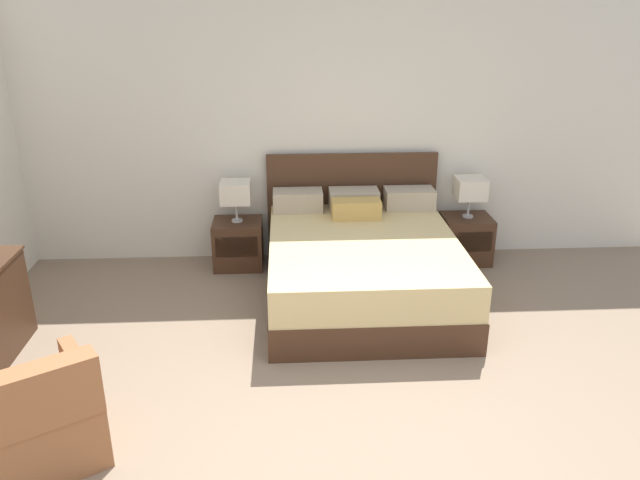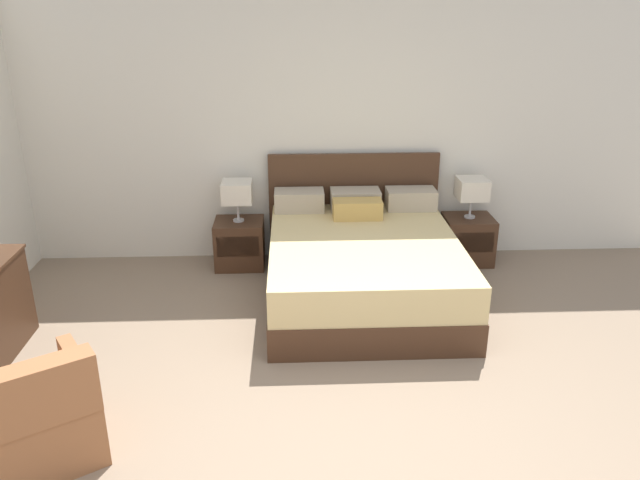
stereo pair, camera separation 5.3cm
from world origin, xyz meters
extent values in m
plane|color=#84705B|center=(0.00, 0.00, 0.00)|extent=(10.03, 10.03, 0.00)
cube|color=silver|center=(0.00, 3.37, 1.37)|extent=(7.25, 0.06, 2.74)
cube|color=#422819|center=(0.27, 2.23, 0.14)|extent=(1.67, 2.04, 0.28)
cube|color=#D6BC7F|center=(0.27, 2.23, 0.43)|extent=(1.65, 2.02, 0.31)
cube|color=#422819|center=(0.27, 3.28, 0.55)|extent=(1.74, 0.05, 1.11)
cube|color=tan|center=(-0.29, 3.08, 0.69)|extent=(0.49, 0.28, 0.20)
cube|color=tan|center=(0.27, 3.08, 0.69)|extent=(0.49, 0.28, 0.20)
cube|color=tan|center=(0.83, 3.08, 0.69)|extent=(0.49, 0.28, 0.20)
cube|color=tan|center=(0.26, 2.81, 0.68)|extent=(0.47, 0.22, 0.18)
cube|color=#422819|center=(-0.90, 3.07, 0.24)|extent=(0.49, 0.42, 0.48)
cube|color=black|center=(-0.90, 2.87, 0.29)|extent=(0.42, 0.01, 0.21)
cube|color=#422819|center=(1.44, 3.07, 0.24)|extent=(0.49, 0.42, 0.48)
cube|color=black|center=(1.44, 2.87, 0.29)|extent=(0.42, 0.01, 0.21)
cylinder|color=#B7B7BC|center=(-0.90, 3.07, 0.49)|extent=(0.11, 0.11, 0.02)
cylinder|color=#B7B7BC|center=(-0.90, 3.07, 0.59)|extent=(0.02, 0.02, 0.19)
cube|color=beige|center=(-0.90, 3.07, 0.79)|extent=(0.29, 0.29, 0.21)
cylinder|color=#B7B7BC|center=(1.44, 3.07, 0.49)|extent=(0.11, 0.11, 0.02)
cylinder|color=#B7B7BC|center=(1.44, 3.07, 0.59)|extent=(0.02, 0.02, 0.19)
cube|color=beige|center=(1.44, 3.07, 0.79)|extent=(0.29, 0.29, 0.21)
cube|color=#935B38|center=(-1.92, 0.28, 0.20)|extent=(0.94, 0.94, 0.40)
cube|color=#935B38|center=(-1.78, 0.05, 0.58)|extent=(0.66, 0.49, 0.36)
cube|color=#935B38|center=(-1.67, 0.43, 0.49)|extent=(0.40, 0.58, 0.18)
camera|label=1|loc=(-0.41, -2.83, 2.59)|focal=35.00mm
camera|label=2|loc=(-0.36, -2.84, 2.59)|focal=35.00mm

